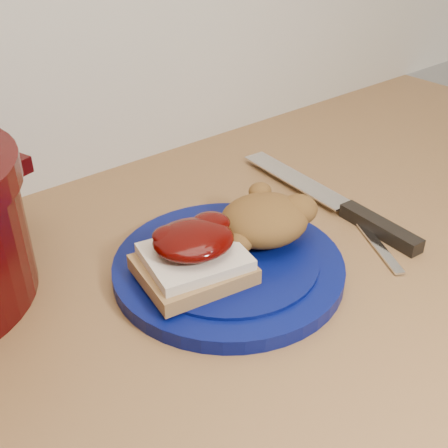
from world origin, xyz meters
TOP-DOWN VIEW (x-y plane):
  - plate at (0.04, 1.49)m, footprint 0.31×0.31m
  - sandwich at (-0.01, 1.49)m, footprint 0.12×0.11m
  - stuffing_mound at (0.09, 1.49)m, footprint 0.12×0.11m
  - chef_knife at (0.24, 1.48)m, footprint 0.05×0.31m
  - butter_knife at (0.22, 1.44)m, footprint 0.08×0.14m

SIDE VIEW (x-z plane):
  - butter_knife at x=0.22m, z-range 0.90..0.90m
  - plate at x=0.04m, z-range 0.90..0.92m
  - chef_knife at x=0.24m, z-range 0.90..0.92m
  - sandwich at x=-0.01m, z-range 0.92..0.97m
  - stuffing_mound at x=0.09m, z-range 0.92..0.97m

